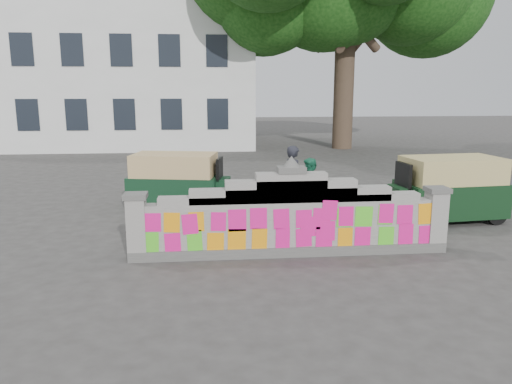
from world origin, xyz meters
The scene contains 8 objects.
ground centered at (0.00, 0.00, 0.00)m, with size 100.00×100.00×0.00m, color #383533.
parapet_wall centered at (0.00, -0.01, 0.75)m, with size 6.48×0.44×2.01m.
building centered at (-7.00, 21.98, 4.01)m, with size 16.00×10.00×8.90m.
cyclist_bike centered at (0.49, 2.52, 0.49)m, with size 0.66×1.88×0.99m, color black.
cyclist_rider centered at (0.49, 2.52, 0.84)m, with size 0.61×0.40×1.68m, color #202129.
pedestrian centered at (1.03, 2.99, 0.77)m, with size 0.75×0.58×1.54m, color #217C55.
rickshaw_left centered at (-2.45, 4.16, 0.81)m, with size 2.89×1.75×1.55m.
rickshaw_right centered at (4.38, 2.21, 0.84)m, with size 2.99×1.59×1.63m.
Camera 1 is at (-1.65, -9.51, 3.29)m, focal length 35.00 mm.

